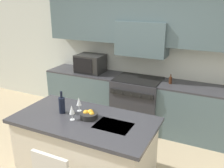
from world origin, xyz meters
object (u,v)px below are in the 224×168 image
object	(u,v)px
microwave	(90,64)
wine_glass_far	(79,102)
wine_bottle	(62,105)
range_stove	(137,102)
fruit_bowl	(89,115)
oil_bottle_on_counter	(170,80)
wine_glass_near	(72,110)

from	to	relation	value
microwave	wine_glass_far	size ratio (longest dim) A/B	2.71
wine_bottle	wine_glass_far	xyz separation A→B (m)	(0.17, 0.14, 0.02)
range_stove	fruit_bowl	distance (m)	1.71
wine_bottle	oil_bottle_on_counter	world-z (taller)	wine_bottle
wine_bottle	wine_glass_near	bearing A→B (deg)	-25.61
microwave	wine_bottle	size ratio (longest dim) A/B	1.75
microwave	fruit_bowl	size ratio (longest dim) A/B	2.35
microwave	wine_bottle	world-z (taller)	microwave
wine_glass_far	range_stove	bearing A→B (deg)	79.54
wine_glass_near	wine_glass_far	world-z (taller)	same
wine_glass_near	fruit_bowl	xyz separation A→B (m)	(0.16, 0.14, -0.09)
wine_glass_far	oil_bottle_on_counter	world-z (taller)	oil_bottle_on_counter
range_stove	wine_bottle	distance (m)	1.82
microwave	oil_bottle_on_counter	size ratio (longest dim) A/B	3.19
range_stove	wine_bottle	world-z (taller)	wine_bottle
microwave	oil_bottle_on_counter	bearing A→B (deg)	-0.42
wine_glass_far	fruit_bowl	distance (m)	0.27
oil_bottle_on_counter	wine_glass_near	bearing A→B (deg)	-114.12
microwave	wine_glass_far	bearing A→B (deg)	-64.69
wine_bottle	wine_glass_near	size ratio (longest dim) A/B	1.55
fruit_bowl	wine_bottle	bearing A→B (deg)	-176.39
wine_bottle	wine_glass_far	world-z (taller)	wine_bottle
wine_glass_far	oil_bottle_on_counter	xyz separation A→B (m)	(0.86, 1.54, -0.03)
wine_bottle	wine_glass_far	bearing A→B (deg)	39.50
range_stove	microwave	xyz separation A→B (m)	(-1.02, 0.02, 0.63)
range_stove	wine_glass_near	xyz separation A→B (m)	(-0.22, -1.79, 0.56)
microwave	fruit_bowl	xyz separation A→B (m)	(0.96, -1.67, -0.17)
fruit_bowl	oil_bottle_on_counter	size ratio (longest dim) A/B	1.36
wine_glass_near	wine_glass_far	distance (m)	0.26
wine_glass_near	fruit_bowl	world-z (taller)	wine_glass_near
wine_glass_near	wine_glass_far	size ratio (longest dim) A/B	1.00
oil_bottle_on_counter	range_stove	bearing A→B (deg)	-179.31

